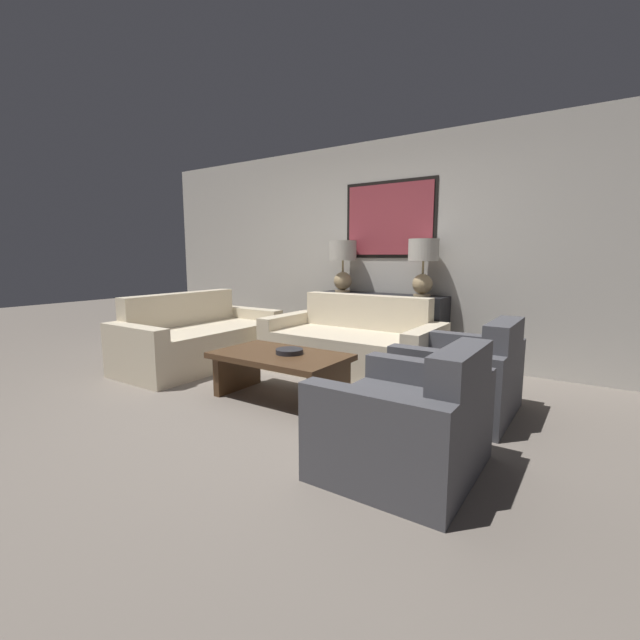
{
  "coord_description": "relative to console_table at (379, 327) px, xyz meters",
  "views": [
    {
      "loc": [
        2.26,
        -2.57,
        1.27
      ],
      "look_at": [
        -0.02,
        0.82,
        0.65
      ],
      "focal_mm": 24.0,
      "sensor_mm": 36.0,
      "label": 1
    }
  ],
  "objects": [
    {
      "name": "coffee_table",
      "position": [
        -0.08,
        -1.81,
        -0.1
      ],
      "size": [
        1.17,
        0.7,
        0.42
      ],
      "color": "#4C331E",
      "rests_on": "ground_plane"
    },
    {
      "name": "decorative_bowl",
      "position": [
        -0.01,
        -1.77,
        0.03
      ],
      "size": [
        0.24,
        0.24,
        0.04
      ],
      "color": "#232328",
      "rests_on": "coffee_table"
    },
    {
      "name": "couch_by_back_wall",
      "position": [
        0.0,
        -0.67,
        -0.12
      ],
      "size": [
        1.88,
        0.9,
        0.83
      ],
      "color": "beige",
      "rests_on": "ground_plane"
    },
    {
      "name": "couch_by_side",
      "position": [
        -1.65,
        -1.37,
        -0.12
      ],
      "size": [
        0.9,
        1.88,
        0.83
      ],
      "color": "beige",
      "rests_on": "ground_plane"
    },
    {
      "name": "table_lamp_left",
      "position": [
        -0.52,
        0.0,
        0.8
      ],
      "size": [
        0.34,
        0.34,
        0.64
      ],
      "color": "tan",
      "rests_on": "console_table"
    },
    {
      "name": "armchair_near_camera",
      "position": [
        1.35,
        -2.38,
        -0.13
      ],
      "size": [
        0.84,
        0.93,
        0.78
      ],
      "color": "#4C4C51",
      "rests_on": "ground_plane"
    },
    {
      "name": "table_lamp_right",
      "position": [
        0.52,
        0.0,
        0.8
      ],
      "size": [
        0.34,
        0.34,
        0.64
      ],
      "color": "tan",
      "rests_on": "console_table"
    },
    {
      "name": "back_wall",
      "position": [
        0.0,
        0.27,
        0.93
      ],
      "size": [
        7.6,
        0.12,
        2.65
      ],
      "color": "beige",
      "rests_on": "ground_plane"
    },
    {
      "name": "ground_plane",
      "position": [
        0.0,
        -2.08,
        -0.41
      ],
      "size": [
        20.0,
        20.0,
        0.0
      ],
      "primitive_type": "plane",
      "color": "slate"
    },
    {
      "name": "console_table",
      "position": [
        0.0,
        0.0,
        0.0
      ],
      "size": [
        1.6,
        0.38,
        0.81
      ],
      "color": "black",
      "rests_on": "ground_plane"
    },
    {
      "name": "armchair_near_back_wall",
      "position": [
        1.35,
        -1.24,
        -0.13
      ],
      "size": [
        0.84,
        0.93,
        0.78
      ],
      "color": "#4C4C51",
      "rests_on": "ground_plane"
    }
  ]
}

